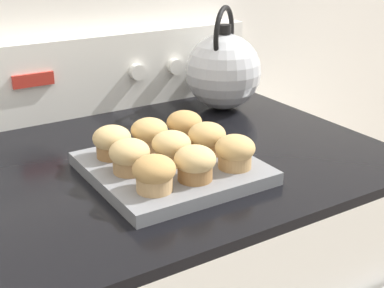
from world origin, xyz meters
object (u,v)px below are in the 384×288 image
Objects in this scene: muffin_r2_c2 at (184,125)px; muffin_r0_c0 at (154,173)px; muffin_r0_c2 at (235,152)px; muffin_r0_c1 at (195,163)px; muffin_r1_c0 at (130,156)px; muffin_pan at (172,168)px; muffin_r2_c1 at (149,133)px; tea_kettle at (224,70)px; muffin_r1_c1 at (171,147)px; muffin_r2_c0 at (112,141)px; muffin_r1_c2 at (207,138)px.

muffin_r0_c0 is at bearing -133.39° from muffin_r2_c2.
muffin_r0_c0 is 1.00× the size of muffin_r0_c2.
muffin_r1_c0 is at bearing 132.77° from muffin_r0_c1.
muffin_pan is 0.11m from muffin_r0_c0.
muffin_r0_c2 is at bearing -61.85° from muffin_r2_c1.
muffin_r1_c1 is at bearing -138.13° from tea_kettle.
muffin_r0_c0 is at bearing -134.15° from muffin_r1_c1.
muffin_r2_c0 is (-0.15, 0.15, 0.00)m from muffin_r0_c2.
muffin_r0_c2 is at bearing 3.23° from muffin_r0_c1.
muffin_r0_c0 and muffin_r1_c2 have the same top height.
muffin_r0_c0 is (-0.07, -0.08, 0.04)m from muffin_pan.
muffin_r0_c1 is 1.00× the size of muffin_r1_c1.
muffin_r1_c0 is 0.28× the size of tea_kettle.
muffin_r2_c1 is (-0.00, 0.08, 0.00)m from muffin_r1_c1.
tea_kettle reaches higher than muffin_pan.
muffin_r2_c1 is at bearing -178.25° from muffin_r2_c2.
muffin_r2_c0 is at bearing 115.19° from muffin_r0_c1.
muffin_r2_c2 is at bearing 89.98° from muffin_r1_c2.
muffin_r1_c1 is at bearing 45.85° from muffin_r0_c0.
muffin_pan is 4.03× the size of muffin_r1_c1.
muffin_r0_c0 and muffin_r1_c1 have the same top height.
muffin_r0_c0 is at bearing -151.67° from muffin_r1_c2.
muffin_r0_c0 is 0.08m from muffin_r1_c0.
muffin_r0_c1 and muffin_r1_c0 have the same top height.
muffin_r1_c2 is at bearing 3.03° from muffin_r1_c1.
muffin_r1_c2 is 0.08m from muffin_r2_c2.
muffin_r0_c2 is at bearing -44.23° from muffin_r2_c0.
muffin_r0_c2 and muffin_r2_c0 have the same top height.
muffin_r1_c0 is (-0.07, 0.08, 0.00)m from muffin_r0_c1.
muffin_r0_c2 is 0.28× the size of tea_kettle.
muffin_r1_c0 is at bearing 176.86° from muffin_r1_c1.
muffin_r0_c2 is 1.00× the size of muffin_r1_c1.
muffin_r1_c1 is 0.08m from muffin_r2_c1.
muffin_r0_c0 is 0.15m from muffin_r0_c2.
muffin_r1_c0 is 1.00× the size of muffin_r2_c0.
muffin_r0_c1 is 1.00× the size of muffin_r1_c0.
muffin_r0_c0 is at bearing -133.74° from muffin_pan.
muffin_pan is 0.04m from muffin_r1_c1.
muffin_pan is at bearing -1.71° from muffin_r1_c0.
muffin_r1_c0 is 0.45m from tea_kettle.
muffin_r1_c1 is 1.00× the size of muffin_r1_c2.
muffin_r2_c1 is (0.08, 0.07, 0.00)m from muffin_r1_c0.
muffin_r0_c2 is at bearing -87.97° from muffin_r2_c2.
muffin_r0_c2 is (0.15, 0.00, 0.00)m from muffin_r0_c0.
muffin_r1_c0 and muffin_r2_c2 have the same top height.
muffin_pan is 0.12m from muffin_r0_c2.
muffin_r0_c0 is 0.07m from muffin_r0_c1.
muffin_r2_c1 is 0.34m from tea_kettle.
tea_kettle is (0.29, 0.18, 0.04)m from muffin_r2_c1.
muffin_r2_c0 is at bearing 153.52° from muffin_r1_c2.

